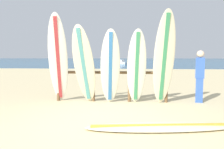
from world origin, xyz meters
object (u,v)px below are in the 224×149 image
surfboard_leaning_far_left (58,60)px  surfboard_leaning_center_left (110,67)px  small_boat_offshore (121,63)px  surfboard_lying_on_sand (161,127)px  surfboard_rack (111,80)px  surfboard_leaning_center_right (164,59)px  surfboard_leaning_center (137,67)px  surfboard_leaning_left (84,66)px  beachgoer_standing (200,74)px

surfboard_leaning_far_left → surfboard_leaning_center_left: size_ratio=1.19×
surfboard_leaning_far_left → small_boat_offshore: size_ratio=1.07×
surfboard_leaning_center_left → surfboard_lying_on_sand: size_ratio=0.71×
surfboard_leaning_center_left → surfboard_rack: bearing=90.3°
surfboard_leaning_center_right → small_boat_offshore: bearing=94.1°
surfboard_leaning_far_left → surfboard_leaning_center: 2.17m
surfboard_rack → surfboard_leaning_center_left: bearing=-89.7°
surfboard_rack → surfboard_leaning_center_right: surfboard_leaning_center_right is taller
surfboard_rack → surfboard_leaning_center_left: 0.54m
surfboard_rack → surfboard_leaning_left: 0.94m
surfboard_leaning_left → surfboard_leaning_center_right: (2.15, 0.07, 0.19)m
surfboard_leaning_left → beachgoer_standing: bearing=8.7°
surfboard_leaning_center_left → surfboard_lying_on_sand: 2.41m
surfboard_leaning_center_left → beachgoer_standing: surfboard_leaning_center_left is taller
surfboard_leaning_left → small_boat_offshore: surfboard_leaning_left is taller
surfboard_rack → surfboard_leaning_far_left: (-1.43, -0.41, 0.58)m
surfboard_rack → small_boat_offshore: bearing=91.1°
surfboard_leaning_center_left → beachgoer_standing: 2.57m
surfboard_rack → small_boat_offshore: size_ratio=1.43×
surfboard_leaning_far_left → surfboard_lying_on_sand: bearing=-36.6°
surfboard_leaning_center_right → beachgoer_standing: 1.25m
small_boat_offshore → beachgoer_standing: bearing=-83.5°
surfboard_leaning_left → surfboard_leaning_far_left: bearing=177.2°
surfboard_leaning_far_left → surfboard_leaning_center: surfboard_leaning_far_left is taller
surfboard_leaning_center_right → surfboard_lying_on_sand: bearing=-100.3°
surfboard_rack → surfboard_leaning_left: (-0.71, -0.44, 0.43)m
surfboard_leaning_center → surfboard_lying_on_sand: (0.37, -2.02, -0.99)m
surfboard_leaning_center → beachgoer_standing: size_ratio=1.38×
surfboard_leaning_far_left → small_boat_offshore: 27.52m
surfboard_lying_on_sand → beachgoer_standing: beachgoer_standing is taller
surfboard_leaning_far_left → surfboard_leaning_center_left: surfboard_leaning_far_left is taller
surfboard_leaning_center_right → surfboard_rack: bearing=165.5°
surfboard_leaning_center → surfboard_rack: bearing=159.6°
small_boat_offshore → surfboard_leaning_center_right: bearing=-85.9°
beachgoer_standing → surfboard_leaning_left: bearing=-171.3°
surfboard_leaning_center_left → beachgoer_standing: size_ratio=1.37×
surfboard_leaning_far_left → small_boat_offshore: (0.90, 27.49, -0.96)m
surfboard_leaning_center_right → small_boat_offshore: size_ratio=1.10×
surfboard_leaning_left → surfboard_leaning_center_left: (0.71, 0.07, -0.05)m
surfboard_rack → surfboard_lying_on_sand: 2.60m
surfboard_lying_on_sand → surfboard_leaning_left: bearing=134.4°
surfboard_lying_on_sand → surfboard_leaning_center_right: bearing=79.7°
beachgoer_standing → surfboard_rack: bearing=-178.8°
surfboard_leaning_center_left → surfboard_leaning_center_right: surfboard_leaning_center_right is taller
surfboard_leaning_left → surfboard_leaning_center: (1.43, 0.18, -0.04)m
surfboard_leaning_center → surfboard_leaning_center_right: size_ratio=0.81×
surfboard_leaning_left → surfboard_lying_on_sand: (1.80, -1.84, -1.03)m
surfboard_leaning_left → surfboard_rack: bearing=32.1°
surfboard_rack → surfboard_leaning_center_right: 1.62m
surfboard_leaning_center_right → small_boat_offshore: surfboard_leaning_center_right is taller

